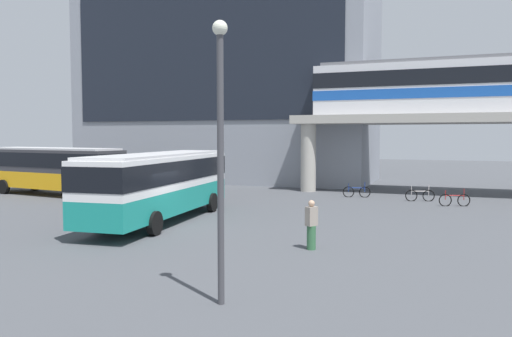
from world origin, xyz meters
TOP-DOWN VIEW (x-y plane):
  - ground_plane at (0.00, 10.00)m, footprint 120.00×120.00m
  - station_building at (-7.71, 24.38)m, footprint 26.61×10.69m
  - train at (14.49, 19.09)m, footprint 24.54×2.96m
  - bus_main at (-1.01, 1.92)m, footprint 3.55×11.23m
  - bus_secondary at (-13.56, 8.55)m, footprint 11.28×3.97m
  - bicycle_silver at (10.01, 14.02)m, footprint 1.73×0.58m
  - bicycle_blue at (6.01, 14.65)m, footprint 1.76×0.47m
  - bicycle_red at (11.97, 12.42)m, footprint 1.71×0.64m
  - pedestrian_at_kerb at (7.08, -1.20)m, footprint 0.43×0.48m
  - pedestrian_near_building at (-2.53, 11.47)m, footprint 0.47×0.46m
  - lamp_post at (6.53, -7.61)m, footprint 0.36×0.36m

SIDE VIEW (x-z plane):
  - ground_plane at x=0.00m, z-range 0.00..0.00m
  - bicycle_silver at x=10.01m, z-range -0.16..0.88m
  - bicycle_blue at x=6.01m, z-range -0.16..0.88m
  - bicycle_red at x=11.97m, z-range -0.16..0.88m
  - pedestrian_near_building at x=-2.53m, z-range -0.05..1.58m
  - pedestrian_at_kerb at x=7.08m, z-range -0.05..1.72m
  - bus_main at x=-1.01m, z-range 0.38..3.60m
  - bus_secondary at x=-13.56m, z-range 0.38..3.60m
  - lamp_post at x=6.53m, z-range 0.58..7.29m
  - train at x=14.49m, z-range 5.54..9.38m
  - station_building at x=-7.71m, z-range 0.00..19.67m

